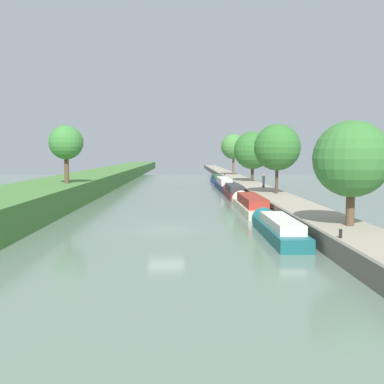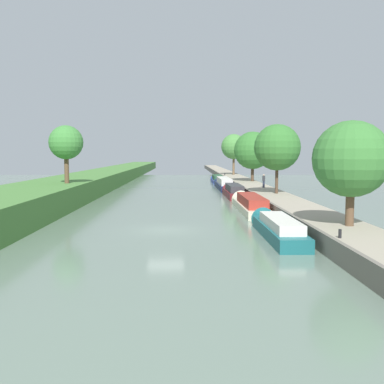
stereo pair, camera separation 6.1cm
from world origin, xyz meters
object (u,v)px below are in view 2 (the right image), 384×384
at_px(narrowboat_maroon, 233,192).
at_px(mooring_bollard_far, 225,174).
at_px(person_walking, 264,180).
at_px(mooring_bollard_near, 340,234).
at_px(narrowboat_navy, 223,184).
at_px(narrowboat_cream, 249,204).
at_px(narrowboat_blue, 217,179).
at_px(narrowboat_teal, 277,228).

xyz_separation_m(narrowboat_maroon, mooring_bollard_far, (1.82, 31.74, 0.64)).
distance_m(narrowboat_maroon, mooring_bollard_far, 31.79).
relative_size(person_walking, mooring_bollard_near, 3.69).
height_order(person_walking, mooring_bollard_far, person_walking).
xyz_separation_m(narrowboat_maroon, person_walking, (3.87, 0.92, 1.29)).
bearing_deg(narrowboat_navy, narrowboat_maroon, -89.67).
height_order(narrowboat_cream, mooring_bollard_far, mooring_bollard_far).
bearing_deg(person_walking, mooring_bollard_far, 93.81).
bearing_deg(narrowboat_cream, narrowboat_maroon, 90.33).
distance_m(mooring_bollard_near, mooring_bollard_far, 64.28).
distance_m(person_walking, mooring_bollard_far, 30.89).
bearing_deg(narrowboat_blue, person_walking, -81.48).
xyz_separation_m(narrowboat_teal, person_walking, (3.96, 27.32, 1.36)).
distance_m(person_walking, mooring_bollard_near, 33.54).
xyz_separation_m(narrowboat_cream, person_walking, (3.79, 14.06, 1.33)).
height_order(narrowboat_blue, mooring_bollard_far, mooring_bollard_far).
relative_size(narrowboat_blue, person_walking, 6.56).
bearing_deg(narrowboat_blue, mooring_bollard_far, 69.07).
distance_m(narrowboat_cream, narrowboat_maroon, 13.14).
relative_size(narrowboat_blue, mooring_bollard_far, 24.19).
bearing_deg(narrowboat_maroon, narrowboat_navy, 90.33).
bearing_deg(mooring_bollard_far, mooring_bollard_near, -90.00).
distance_m(narrowboat_cream, mooring_bollard_near, 19.50).
distance_m(narrowboat_blue, person_walking, 26.32).
relative_size(narrowboat_navy, mooring_bollard_far, 32.79).
bearing_deg(mooring_bollard_far, narrowboat_blue, -110.93).
bearing_deg(narrowboat_cream, narrowboat_teal, -90.74).
bearing_deg(person_walking, narrowboat_blue, 98.52).
height_order(narrowboat_navy, mooring_bollard_near, narrowboat_navy).
relative_size(narrowboat_teal, mooring_bollard_far, 23.04).
bearing_deg(person_walking, mooring_bollard_near, -93.50).
xyz_separation_m(narrowboat_navy, mooring_bollard_far, (1.89, 18.84, 0.59)).
bearing_deg(mooring_bollard_near, mooring_bollard_far, 90.00).
height_order(narrowboat_teal, mooring_bollard_near, mooring_bollard_near).
relative_size(narrowboat_navy, narrowboat_blue, 1.36).
xyz_separation_m(person_walking, mooring_bollard_far, (-2.05, 30.82, -0.65)).
height_order(narrowboat_maroon, narrowboat_navy, narrowboat_navy).
bearing_deg(narrowboat_teal, narrowboat_navy, 89.97).
bearing_deg(narrowboat_teal, narrowboat_maroon, 89.80).
relative_size(narrowboat_teal, narrowboat_navy, 0.70).
bearing_deg(person_walking, narrowboat_maroon, -166.62).
relative_size(narrowboat_teal, narrowboat_maroon, 0.96).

